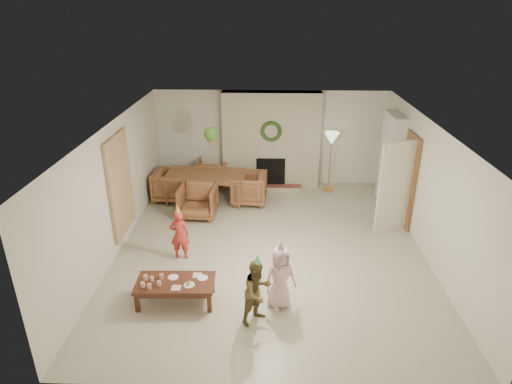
{
  "coord_description": "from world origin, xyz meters",
  "views": [
    {
      "loc": [
        -0.05,
        -7.65,
        4.57
      ],
      "look_at": [
        -0.3,
        0.4,
        1.05
      ],
      "focal_mm": 30.82,
      "sensor_mm": 36.0,
      "label": 1
    }
  ],
  "objects_px": {
    "dining_chair_near": "(198,201)",
    "dining_chair_far": "(212,174)",
    "dining_chair_left": "(171,185)",
    "child_plaid": "(257,292)",
    "child_pink": "(280,277)",
    "dining_chair_right": "(249,188)",
    "child_red": "(180,235)",
    "coffee_table_top": "(175,283)",
    "dining_table": "(206,188)"
  },
  "relations": [
    {
      "from": "child_plaid",
      "to": "child_pink",
      "type": "relative_size",
      "value": 0.99
    },
    {
      "from": "dining_table",
      "to": "child_red",
      "type": "relative_size",
      "value": 1.97
    },
    {
      "from": "dining_table",
      "to": "child_pink",
      "type": "xyz_separation_m",
      "value": [
        1.75,
        -4.03,
        0.19
      ]
    },
    {
      "from": "dining_chair_far",
      "to": "child_plaid",
      "type": "relative_size",
      "value": 0.79
    },
    {
      "from": "child_plaid",
      "to": "child_pink",
      "type": "height_order",
      "value": "child_pink"
    },
    {
      "from": "dining_chair_right",
      "to": "child_red",
      "type": "distance_m",
      "value": 2.85
    },
    {
      "from": "coffee_table_top",
      "to": "child_plaid",
      "type": "relative_size",
      "value": 1.19
    },
    {
      "from": "dining_table",
      "to": "dining_chair_left",
      "type": "bearing_deg",
      "value": 180.0
    },
    {
      "from": "dining_chair_left",
      "to": "dining_chair_right",
      "type": "relative_size",
      "value": 1.0
    },
    {
      "from": "dining_chair_right",
      "to": "coffee_table_top",
      "type": "height_order",
      "value": "dining_chair_right"
    },
    {
      "from": "dining_table",
      "to": "coffee_table_top",
      "type": "distance_m",
      "value": 3.99
    },
    {
      "from": "child_red",
      "to": "child_pink",
      "type": "xyz_separation_m",
      "value": [
        1.88,
        -1.39,
        0.04
      ]
    },
    {
      "from": "dining_chair_right",
      "to": "child_red",
      "type": "xyz_separation_m",
      "value": [
        -1.19,
        -2.58,
        0.12
      ]
    },
    {
      "from": "child_plaid",
      "to": "coffee_table_top",
      "type": "bearing_deg",
      "value": 119.29
    },
    {
      "from": "dining_chair_far",
      "to": "dining_chair_right",
      "type": "relative_size",
      "value": 1.0
    },
    {
      "from": "dining_table",
      "to": "child_plaid",
      "type": "relative_size",
      "value": 1.84
    },
    {
      "from": "dining_chair_near",
      "to": "child_pink",
      "type": "xyz_separation_m",
      "value": [
        1.81,
        -3.18,
        0.15
      ]
    },
    {
      "from": "dining_chair_far",
      "to": "child_plaid",
      "type": "bearing_deg",
      "value": 107.97
    },
    {
      "from": "dining_chair_near",
      "to": "dining_chair_left",
      "type": "distance_m",
      "value": 1.21
    },
    {
      "from": "dining_chair_near",
      "to": "dining_chair_left",
      "type": "xyz_separation_m",
      "value": [
        -0.8,
        0.91,
        0.0
      ]
    },
    {
      "from": "dining_chair_near",
      "to": "dining_table",
      "type": "bearing_deg",
      "value": 90.0
    },
    {
      "from": "dining_table",
      "to": "dining_chair_left",
      "type": "distance_m",
      "value": 0.86
    },
    {
      "from": "dining_chair_near",
      "to": "dining_chair_far",
      "type": "xyz_separation_m",
      "value": [
        0.11,
        1.71,
        0.0
      ]
    },
    {
      "from": "coffee_table_top",
      "to": "dining_table",
      "type": "bearing_deg",
      "value": 89.1
    },
    {
      "from": "child_pink",
      "to": "child_plaid",
      "type": "bearing_deg",
      "value": -158.38
    },
    {
      "from": "dining_table",
      "to": "child_red",
      "type": "xyz_separation_m",
      "value": [
        -0.13,
        -2.65,
        0.15
      ]
    },
    {
      "from": "child_plaid",
      "to": "child_red",
      "type": "bearing_deg",
      "value": 87.54
    },
    {
      "from": "dining_chair_left",
      "to": "child_plaid",
      "type": "distance_m",
      "value": 5.01
    },
    {
      "from": "dining_chair_near",
      "to": "child_pink",
      "type": "height_order",
      "value": "child_pink"
    },
    {
      "from": "dining_chair_far",
      "to": "child_pink",
      "type": "xyz_separation_m",
      "value": [
        1.7,
        -4.89,
        0.15
      ]
    },
    {
      "from": "dining_chair_near",
      "to": "dining_chair_far",
      "type": "height_order",
      "value": "same"
    },
    {
      "from": "dining_chair_far",
      "to": "child_pink",
      "type": "height_order",
      "value": "child_pink"
    },
    {
      "from": "dining_chair_right",
      "to": "coffee_table_top",
      "type": "relative_size",
      "value": 0.66
    },
    {
      "from": "dining_table",
      "to": "dining_chair_near",
      "type": "bearing_deg",
      "value": -90.0
    },
    {
      "from": "dining_chair_right",
      "to": "coffee_table_top",
      "type": "bearing_deg",
      "value": -10.89
    },
    {
      "from": "dining_chair_far",
      "to": "child_plaid",
      "type": "xyz_separation_m",
      "value": [
        1.35,
        -5.27,
        0.15
      ]
    },
    {
      "from": "dining_chair_right",
      "to": "child_pink",
      "type": "relative_size",
      "value": 0.78
    },
    {
      "from": "dining_chair_near",
      "to": "dining_chair_right",
      "type": "relative_size",
      "value": 1.0
    },
    {
      "from": "dining_chair_far",
      "to": "child_red",
      "type": "distance_m",
      "value": 3.51
    },
    {
      "from": "dining_chair_near",
      "to": "dining_chair_right",
      "type": "xyz_separation_m",
      "value": [
        1.12,
        0.79,
        0.0
      ]
    },
    {
      "from": "child_pink",
      "to": "dining_table",
      "type": "bearing_deg",
      "value": 87.59
    },
    {
      "from": "dining_chair_left",
      "to": "child_pink",
      "type": "relative_size",
      "value": 0.78
    },
    {
      "from": "dining_chair_far",
      "to": "child_red",
      "type": "xyz_separation_m",
      "value": [
        -0.18,
        -3.5,
        0.12
      ]
    },
    {
      "from": "dining_chair_right",
      "to": "dining_chair_far",
      "type": "bearing_deg",
      "value": -128.66
    },
    {
      "from": "child_red",
      "to": "child_pink",
      "type": "height_order",
      "value": "child_pink"
    },
    {
      "from": "dining_chair_far",
      "to": "dining_chair_right",
      "type": "bearing_deg",
      "value": 141.34
    },
    {
      "from": "dining_chair_far",
      "to": "child_red",
      "type": "height_order",
      "value": "child_red"
    },
    {
      "from": "coffee_table_top",
      "to": "child_red",
      "type": "xyz_separation_m",
      "value": [
        -0.18,
        1.34,
        0.14
      ]
    },
    {
      "from": "child_pink",
      "to": "dining_chair_near",
      "type": "bearing_deg",
      "value": 93.72
    },
    {
      "from": "child_plaid",
      "to": "dining_chair_left",
      "type": "bearing_deg",
      "value": 73.51
    }
  ]
}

